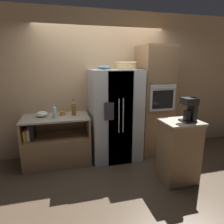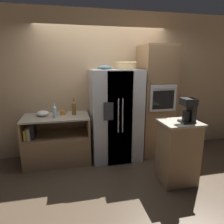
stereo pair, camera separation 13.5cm
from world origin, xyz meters
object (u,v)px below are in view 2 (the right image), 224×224
bottle_short (55,111)px  wall_oven (155,101)px  coffee_maker (189,109)px  bottle_tall (74,108)px  wicker_basket (126,65)px  fruit_bowl (105,67)px  mixing_bowl (43,113)px  mug (63,113)px  refrigerator (115,115)px

bottle_short → wall_oven: bearing=3.8°
bottle_short → coffee_maker: coffee_maker is taller
bottle_tall → coffee_maker: 1.98m
wicker_basket → coffee_maker: 1.41m
fruit_bowl → mixing_bowl: bearing=178.9°
coffee_maker → mug: bearing=146.2°
refrigerator → coffee_maker: 1.41m
wall_oven → mixing_bowl: wall_oven is taller
wall_oven → coffee_maker: size_ratio=6.07×
refrigerator → fruit_bowl: fruit_bowl is taller
wall_oven → mixing_bowl: bearing=178.7°
bottle_tall → mug: 0.23m
mug → mixing_bowl: bearing=-179.1°
wall_oven → refrigerator: bearing=-176.7°
fruit_bowl → mixing_bowl: size_ratio=1.20×
wicker_basket → mixing_bowl: (-1.52, 0.10, -0.84)m
refrigerator → coffee_maker: size_ratio=4.82×
mixing_bowl → refrigerator: bearing=-4.1°
wicker_basket → bottle_short: wicker_basket is taller
wicker_basket → bottle_tall: size_ratio=1.35×
mug → coffee_maker: bearing=-33.8°
wall_oven → bottle_short: (-1.93, -0.13, -0.08)m
wall_oven → bottle_tall: bearing=179.5°
refrigerator → wall_oven: bearing=3.3°
fruit_bowl → bottle_short: (-0.92, -0.15, -0.74)m
wall_oven → mixing_bowl: (-2.15, 0.05, -0.14)m
mixing_bowl → wall_oven: bearing=-1.3°
fruit_bowl → refrigerator: bearing=-21.5°
mixing_bowl → coffee_maker: (2.15, -1.20, 0.24)m
mug → bottle_short: bearing=-126.0°
wall_oven → mug: wall_oven is taller
wall_oven → bottle_tall: (-1.59, 0.02, -0.06)m
fruit_bowl → mug: size_ratio=2.07×
wicker_basket → bottle_tall: wicker_basket is taller
bottle_tall → mixing_bowl: 0.57m
wall_oven → coffee_maker: 1.16m
mug → mixing_bowl: 0.35m
mixing_bowl → mug: bearing=0.9°
bottle_tall → mixing_bowl: bottle_tall is taller
wall_oven → wicker_basket: (-0.63, -0.05, 0.70)m
bottle_tall → mug: bottle_tall is taller
refrigerator → fruit_bowl: size_ratio=6.51×
wicker_basket → mug: bearing=174.9°
refrigerator → fruit_bowl: 0.91m
bottle_short → mixing_bowl: size_ratio=1.18×
bottle_short → coffee_maker: bearing=-28.0°
refrigerator → bottle_short: size_ratio=6.61×
bottle_tall → wall_oven: bearing=-0.5°
wall_oven → coffee_maker: (-0.00, -1.15, 0.09)m
wicker_basket → refrigerator: bearing=179.1°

